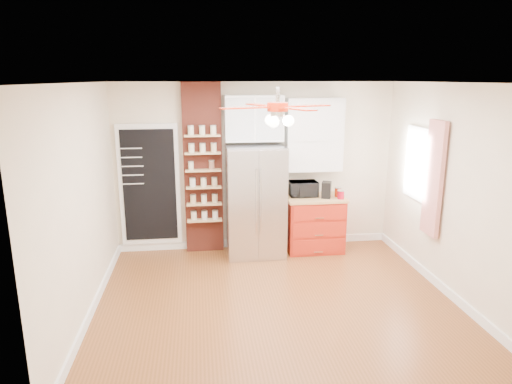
{
  "coord_description": "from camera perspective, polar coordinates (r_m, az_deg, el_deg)",
  "views": [
    {
      "loc": [
        -0.92,
        -5.22,
        2.75
      ],
      "look_at": [
        -0.13,
        0.9,
        1.21
      ],
      "focal_mm": 32.0,
      "sensor_mm": 36.0,
      "label": 1
    }
  ],
  "objects": [
    {
      "name": "toaster_oven",
      "position": [
        7.37,
        5.92,
        0.41
      ],
      "size": [
        0.45,
        0.31,
        0.25
      ],
      "primitive_type": "imported",
      "rotation": [
        0.0,
        0.0,
        0.01
      ],
      "color": "black",
      "rests_on": "red_cabinet"
    },
    {
      "name": "canister_right",
      "position": [
        7.43,
        10.21,
        -0.03
      ],
      "size": [
        0.12,
        0.12,
        0.14
      ],
      "primitive_type": "cylinder",
      "rotation": [
        0.0,
        0.0,
        0.09
      ],
      "color": "#A22209",
      "rests_on": "red_cabinet"
    },
    {
      "name": "canister_left",
      "position": [
        7.3,
        10.54,
        -0.36
      ],
      "size": [
        0.12,
        0.12,
        0.13
      ],
      "primitive_type": "cylinder",
      "rotation": [
        0.0,
        0.0,
        0.21
      ],
      "color": "#A7091E",
      "rests_on": "red_cabinet"
    },
    {
      "name": "coffee_maker",
      "position": [
        7.32,
        8.8,
        0.27
      ],
      "size": [
        0.2,
        0.22,
        0.26
      ],
      "primitive_type": "cube",
      "rotation": [
        0.0,
        0.0,
        -0.37
      ],
      "color": "black",
      "rests_on": "red_cabinet"
    },
    {
      "name": "pantry_jar_oats",
      "position": [
        7.1,
        -8.14,
        3.23
      ],
      "size": [
        0.09,
        0.09,
        0.12
      ],
      "primitive_type": "cylinder",
      "rotation": [
        0.0,
        0.0,
        0.1
      ],
      "color": "beige",
      "rests_on": "brick_pillar"
    },
    {
      "name": "wall_right",
      "position": [
        6.27,
        23.31,
        -0.02
      ],
      "size": [
        0.02,
        4.0,
        2.7
      ],
      "primitive_type": "cube",
      "color": "beige",
      "rests_on": "floor"
    },
    {
      "name": "brick_pillar",
      "position": [
        7.28,
        -6.63,
        2.86
      ],
      "size": [
        0.6,
        0.16,
        2.7
      ],
      "primitive_type": "cube",
      "color": "maroon",
      "rests_on": "floor"
    },
    {
      "name": "red_cabinet",
      "position": [
        7.5,
        7.27,
        -3.91
      ],
      "size": [
        0.94,
        0.64,
        0.9
      ],
      "color": "#AE2413",
      "rests_on": "floor"
    },
    {
      "name": "floor",
      "position": [
        5.97,
        2.45,
        -13.38
      ],
      "size": [
        4.5,
        4.5,
        0.0
      ],
      "primitive_type": "plane",
      "color": "brown",
      "rests_on": "ground"
    },
    {
      "name": "fridge",
      "position": [
        7.16,
        -0.07,
        -1.14
      ],
      "size": [
        0.9,
        0.7,
        1.75
      ],
      "primitive_type": "cube",
      "color": "silver",
      "rests_on": "floor"
    },
    {
      "name": "upper_shelf_unit",
      "position": [
        7.36,
        7.28,
        7.1
      ],
      "size": [
        0.9,
        0.3,
        1.15
      ],
      "primitive_type": "cube",
      "color": "white",
      "rests_on": "wall_back"
    },
    {
      "name": "window",
      "position": [
        6.99,
        19.64,
        3.34
      ],
      "size": [
        0.04,
        0.75,
        1.05
      ],
      "primitive_type": "cube",
      "color": "white",
      "rests_on": "wall_right"
    },
    {
      "name": "ceiling",
      "position": [
        5.3,
        2.76,
        13.5
      ],
      "size": [
        4.5,
        4.5,
        0.0
      ],
      "primitive_type": "plane",
      "color": "white",
      "rests_on": "wall_back"
    },
    {
      "name": "curtain",
      "position": [
        6.51,
        21.33,
        1.55
      ],
      "size": [
        0.06,
        0.4,
        1.55
      ],
      "primitive_type": "cube",
      "color": "red",
      "rests_on": "wall_right"
    },
    {
      "name": "wall_left",
      "position": [
        5.57,
        -20.88,
        -1.46
      ],
      "size": [
        0.02,
        4.0,
        2.7
      ],
      "primitive_type": "cube",
      "color": "beige",
      "rests_on": "floor"
    },
    {
      "name": "chalkboard",
      "position": [
        7.41,
        -13.17,
        0.81
      ],
      "size": [
        0.95,
        0.05,
        1.95
      ],
      "color": "white",
      "rests_on": "wall_back"
    },
    {
      "name": "pantry_jar_beans",
      "position": [
        7.15,
        -5.58,
        3.39
      ],
      "size": [
        0.11,
        0.11,
        0.13
      ],
      "primitive_type": "cylinder",
      "rotation": [
        0.0,
        0.0,
        -0.18
      ],
      "color": "brown",
      "rests_on": "brick_pillar"
    },
    {
      "name": "ceiling_fan",
      "position": [
        5.31,
        2.73,
        10.52
      ],
      "size": [
        1.4,
        1.4,
        0.44
      ],
      "color": "silver",
      "rests_on": "ceiling"
    },
    {
      "name": "upper_glass_cabinet",
      "position": [
        7.13,
        -0.28,
        9.21
      ],
      "size": [
        0.9,
        0.35,
        0.7
      ],
      "primitive_type": "cube",
      "color": "white",
      "rests_on": "wall_back"
    },
    {
      "name": "wall_front",
      "position": [
        3.63,
        8.06,
        -8.75
      ],
      "size": [
        4.5,
        0.02,
        2.7
      ],
      "primitive_type": "cube",
      "color": "beige",
      "rests_on": "floor"
    },
    {
      "name": "wall_back",
      "position": [
        7.41,
        -0.05,
        3.16
      ],
      "size": [
        4.5,
        0.02,
        2.7
      ],
      "primitive_type": "cube",
      "color": "beige",
      "rests_on": "floor"
    }
  ]
}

